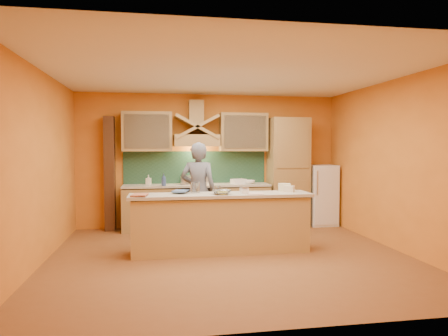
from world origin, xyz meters
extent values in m
cube|color=brown|center=(0.00, 0.00, 0.00)|extent=(5.50, 5.00, 0.01)
cube|color=white|center=(0.00, 0.00, 2.80)|extent=(5.50, 5.00, 0.01)
cube|color=orange|center=(0.00, 2.50, 1.40)|extent=(5.50, 0.02, 2.80)
cube|color=orange|center=(0.00, -2.50, 1.40)|extent=(5.50, 0.02, 2.80)
cube|color=orange|center=(-2.75, 0.00, 1.40)|extent=(0.02, 5.00, 2.80)
cube|color=orange|center=(2.75, 0.00, 1.40)|extent=(0.02, 5.00, 2.80)
cube|color=#A18049|center=(-1.25, 2.20, 0.43)|extent=(1.10, 0.60, 0.86)
cube|color=#A18049|center=(0.65, 2.20, 0.43)|extent=(1.10, 0.60, 0.86)
cube|color=#BFB5A2|center=(-0.30, 2.20, 0.90)|extent=(3.00, 0.62, 0.04)
cube|color=black|center=(-0.30, 2.20, 0.45)|extent=(0.60, 0.58, 0.90)
cube|color=#1C3E2D|center=(-0.30, 2.48, 1.25)|extent=(3.00, 0.03, 0.70)
cube|color=#A18049|center=(-0.30, 2.25, 1.82)|extent=(0.92, 0.50, 0.24)
cube|color=#A18049|center=(-0.30, 2.35, 2.40)|extent=(0.30, 0.30, 0.50)
cube|color=#A18049|center=(-1.30, 2.33, 2.00)|extent=(1.00, 0.35, 0.80)
cube|color=#A18049|center=(0.70, 2.33, 2.00)|extent=(1.00, 0.35, 0.80)
cube|color=#A18049|center=(1.65, 2.20, 1.15)|extent=(0.80, 0.60, 2.30)
cube|color=white|center=(2.40, 2.20, 0.65)|extent=(0.58, 0.60, 1.30)
cube|color=#472816|center=(-2.05, 2.35, 1.15)|extent=(0.20, 0.30, 2.30)
cube|color=tan|center=(-0.10, 0.30, 0.44)|extent=(2.80, 0.55, 0.88)
cube|color=#BFB5A2|center=(-0.10, 0.30, 0.92)|extent=(2.90, 0.62, 0.05)
imported|color=slate|center=(-0.38, 1.15, 0.89)|extent=(0.74, 0.60, 1.77)
cylinder|color=#AEAFB5|center=(-0.52, 2.18, 0.98)|extent=(0.28, 0.28, 0.17)
cylinder|color=#BBBBC2|center=(-0.22, 2.24, 0.98)|extent=(0.22, 0.22, 0.15)
imported|color=silver|center=(-1.28, 2.22, 1.02)|extent=(0.12, 0.12, 0.21)
imported|color=#324B8A|center=(-0.98, 1.94, 1.04)|extent=(0.11, 0.11, 0.25)
imported|color=white|center=(0.79, 2.14, 0.96)|extent=(0.27, 0.27, 0.08)
cube|color=white|center=(0.57, 2.17, 0.97)|extent=(0.34, 0.30, 0.10)
imported|color=#B35E40|center=(-1.48, 0.19, 0.96)|extent=(0.28, 0.34, 0.03)
imported|color=#425F92|center=(-0.84, 0.48, 0.98)|extent=(0.32, 0.37, 0.02)
cylinder|color=silver|center=(-0.50, 0.45, 1.03)|extent=(0.19, 0.19, 0.17)
cylinder|color=silver|center=(-0.17, 0.24, 1.01)|extent=(0.14, 0.14, 0.13)
cube|color=white|center=(0.25, 0.18, 0.99)|extent=(0.14, 0.14, 0.09)
imported|color=white|center=(-0.11, 0.18, 0.98)|extent=(0.32, 0.32, 0.07)
cube|color=beige|center=(0.43, 0.14, 0.95)|extent=(0.28, 0.23, 0.02)
cube|color=#EDEAC3|center=(1.01, 0.49, 1.01)|extent=(0.22, 0.19, 0.13)
cube|color=beige|center=(1.05, 0.36, 0.99)|extent=(0.21, 0.20, 0.10)
camera|label=1|loc=(-1.09, -5.95, 1.69)|focal=32.00mm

